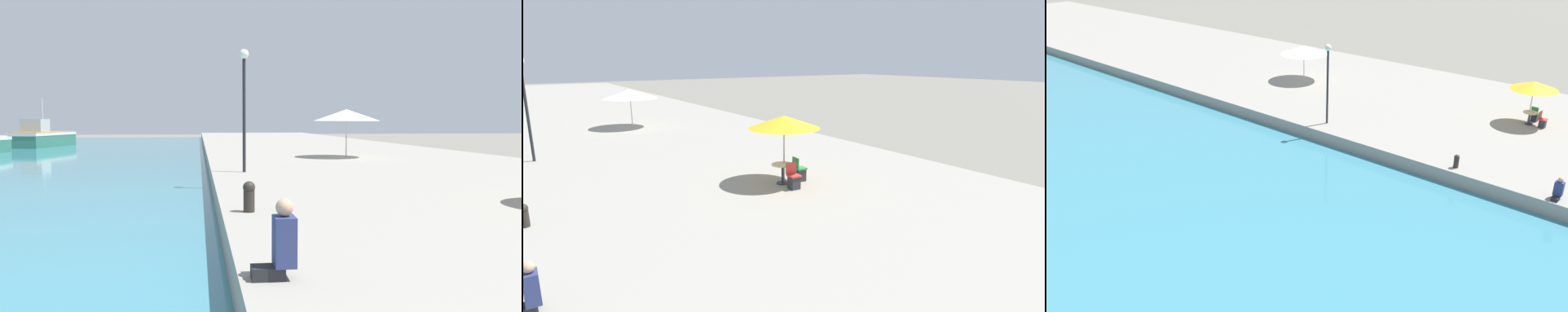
{
  "view_description": "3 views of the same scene",
  "coord_description": "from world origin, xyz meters",
  "views": [
    {
      "loc": [
        -0.47,
        2.09,
        2.65
      ],
      "look_at": [
        1.5,
        18.11,
        1.52
      ],
      "focal_mm": 35.0,
      "sensor_mm": 36.0,
      "label": 1
    },
    {
      "loc": [
        0.68,
        0.16,
        5.2
      ],
      "look_at": [
        8.72,
        12.13,
        1.72
      ],
      "focal_mm": 28.0,
      "sensor_mm": 36.0,
      "label": 2
    },
    {
      "loc": [
        -20.42,
        3.98,
        11.21
      ],
      "look_at": [
        -4.0,
        18.0,
        1.32
      ],
      "focal_mm": 35.0,
      "sensor_mm": 36.0,
      "label": 3
    }
  ],
  "objects": [
    {
      "name": "mooring_bollard",
      "position": [
        0.58,
        12.67,
        1.07
      ],
      "size": [
        0.26,
        0.26,
        0.65
      ],
      "color": "#2D2823",
      "rests_on": "quay_promenade"
    },
    {
      "name": "lamppost",
      "position": [
        1.23,
        20.97,
        3.81
      ],
      "size": [
        0.36,
        0.36,
        4.56
      ],
      "color": "#232328",
      "rests_on": "quay_promenade"
    },
    {
      "name": "cafe_chair_right",
      "position": [
        9.31,
        11.95,
        1.05
      ],
      "size": [
        0.47,
        0.44,
        0.91
      ],
      "rotation": [
        0.0,
        0.0,
        4.61
      ],
      "color": "#2D2D33",
      "rests_on": "quay_promenade"
    },
    {
      "name": "cafe_chair_left",
      "position": [
        8.58,
        11.3,
        1.05
      ],
      "size": [
        0.41,
        0.44,
        0.91
      ],
      "rotation": [
        0.0,
        0.0,
        3.12
      ],
      "color": "#2D2D33",
      "rests_on": "quay_promenade"
    },
    {
      "name": "person_at_quay",
      "position": [
        0.52,
        8.11,
        1.16
      ],
      "size": [
        0.54,
        0.36,
        0.99
      ],
      "color": "#232328",
      "rests_on": "quay_promenade"
    },
    {
      "name": "quay_promenade",
      "position": [
        8.0,
        37.0,
        0.36
      ],
      "size": [
        16.0,
        90.0,
        0.72
      ],
      "color": "gray",
      "rests_on": "ground_plane"
    },
    {
      "name": "cafe_table",
      "position": [
        8.59,
        12.03,
        1.25
      ],
      "size": [
        0.8,
        0.8,
        0.74
      ],
      "color": "#333338",
      "rests_on": "quay_promenade"
    },
    {
      "name": "cafe_umbrella_pink",
      "position": [
        8.72,
        12.13,
        2.98
      ],
      "size": [
        2.6,
        2.6,
        2.49
      ],
      "color": "#B7B7B7",
      "rests_on": "quay_promenade"
    },
    {
      "name": "cafe_umbrella_white",
      "position": [
        7.21,
        27.89,
        2.93
      ],
      "size": [
        3.44,
        3.44,
        2.51
      ],
      "color": "#B7B7B7",
      "rests_on": "quay_promenade"
    }
  ]
}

